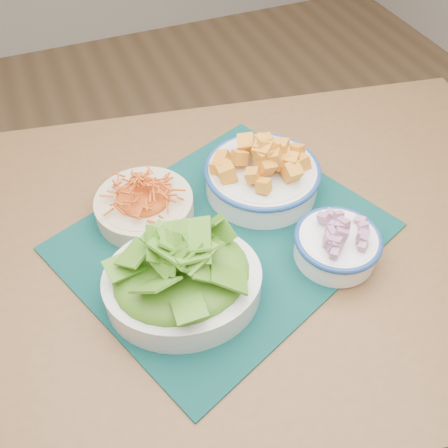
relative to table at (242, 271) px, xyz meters
name	(u,v)px	position (x,y,z in m)	size (l,w,h in m)	color
ground	(239,315)	(0.13, 0.28, -0.65)	(4.00, 4.00, 0.00)	#916A46
table	(242,271)	(0.00, 0.00, 0.00)	(1.31, 0.99, 0.75)	brown
placemat	(224,236)	(-0.03, 0.01, 0.10)	(0.50, 0.41, 0.00)	#052827
carrot_bowl	(144,202)	(-0.14, 0.11, 0.14)	(0.19, 0.19, 0.07)	beige
squash_bowl	(262,170)	(0.08, 0.09, 0.15)	(0.23, 0.23, 0.10)	silver
lettuce_bowl	(182,274)	(-0.14, -0.08, 0.16)	(0.28, 0.25, 0.12)	silver
onion_bowl	(337,241)	(0.12, -0.10, 0.14)	(0.18, 0.18, 0.07)	white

